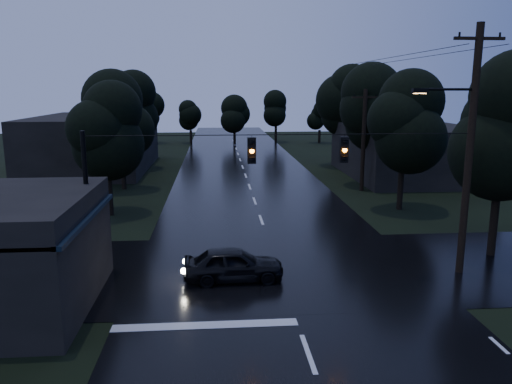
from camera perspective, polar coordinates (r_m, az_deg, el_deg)
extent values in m
cube|color=black|center=(38.81, -0.74, 0.57)|extent=(12.00, 120.00, 0.02)
cube|color=black|center=(21.52, 2.56, -8.76)|extent=(60.00, 9.00, 0.02)
cube|color=black|center=(18.09, -18.68, -2.75)|extent=(0.30, 7.00, 0.15)
cylinder|color=black|center=(15.93, -21.59, -11.39)|extent=(0.10, 0.10, 3.00)
cylinder|color=black|center=(21.39, -17.00, -5.17)|extent=(0.10, 0.10, 3.00)
cube|color=#EEA85F|center=(16.89, -19.90, -6.32)|extent=(0.06, 1.60, 0.50)
cube|color=#EEA85F|center=(19.40, -17.85, -3.87)|extent=(0.06, 1.20, 0.50)
cube|color=black|center=(45.45, 16.84, 4.52)|extent=(10.00, 14.00, 4.40)
cube|color=black|center=(49.59, -18.01, 5.36)|extent=(10.00, 16.00, 5.00)
cylinder|color=black|center=(21.64, 23.20, 4.08)|extent=(0.30, 0.30, 10.00)
cube|color=black|center=(21.57, 24.18, 15.72)|extent=(2.00, 0.12, 0.12)
cylinder|color=black|center=(21.00, 21.06, 10.89)|extent=(2.20, 0.10, 0.10)
cube|color=black|center=(20.55, 18.23, 10.94)|extent=(0.60, 0.25, 0.18)
cube|color=#FFB266|center=(20.55, 18.21, 10.66)|extent=(0.45, 0.18, 0.03)
cylinder|color=black|center=(37.78, 12.18, 5.75)|extent=(0.30, 0.30, 7.50)
cube|color=black|center=(37.60, 12.39, 10.53)|extent=(2.00, 0.12, 0.12)
cylinder|color=black|center=(20.14, -18.68, -1.89)|extent=(0.18, 0.18, 6.00)
cylinder|color=black|center=(19.24, 3.09, 6.56)|extent=(15.00, 0.03, 0.03)
cube|color=black|center=(19.18, -0.50, 4.76)|extent=(0.32, 0.25, 1.00)
sphere|color=orange|center=(19.03, -0.47, 4.71)|extent=(0.18, 0.18, 0.18)
cube|color=black|center=(19.77, 10.00, 4.79)|extent=(0.32, 0.25, 1.00)
sphere|color=orange|center=(19.62, 10.11, 4.74)|extent=(0.18, 0.18, 0.18)
cylinder|color=black|center=(25.22, 25.49, -3.49)|extent=(0.36, 0.36, 2.80)
sphere|color=black|center=(24.62, 26.19, 4.17)|extent=(4.48, 4.48, 4.48)
sphere|color=black|center=(24.51, 26.45, 6.95)|extent=(4.48, 4.48, 4.48)
sphere|color=black|center=(24.47, 26.70, 9.74)|extent=(4.48, 4.48, 4.48)
cylinder|color=black|center=(31.31, -16.37, -0.35)|extent=(0.36, 0.36, 2.45)
sphere|color=black|center=(30.85, -16.69, 5.06)|extent=(3.92, 3.92, 3.92)
sphere|color=black|center=(30.76, -16.81, 7.00)|extent=(3.92, 3.92, 3.92)
sphere|color=black|center=(30.70, -16.93, 8.95)|extent=(3.92, 3.92, 3.92)
cylinder|color=black|center=(39.13, -14.92, 2.21)|extent=(0.36, 0.36, 2.62)
sphere|color=black|center=(38.75, -15.17, 6.86)|extent=(4.20, 4.20, 4.20)
sphere|color=black|center=(38.68, -15.26, 8.52)|extent=(4.20, 4.20, 4.20)
sphere|color=black|center=(38.64, -15.35, 10.19)|extent=(4.20, 4.20, 4.20)
cylinder|color=black|center=(48.98, -13.59, 4.24)|extent=(0.36, 0.36, 2.80)
sphere|color=black|center=(48.67, -13.78, 8.21)|extent=(4.48, 4.48, 4.48)
sphere|color=black|center=(48.62, -13.85, 9.62)|extent=(4.48, 4.48, 4.48)
sphere|color=black|center=(48.59, -13.92, 11.03)|extent=(4.48, 4.48, 4.48)
cylinder|color=black|center=(32.74, 16.16, 0.33)|extent=(0.36, 0.36, 2.62)
sphere|color=black|center=(32.29, 16.49, 5.89)|extent=(4.20, 4.20, 4.20)
sphere|color=black|center=(32.20, 16.60, 7.88)|extent=(4.20, 4.20, 4.20)
sphere|color=black|center=(32.15, 16.72, 9.87)|extent=(4.20, 4.20, 4.20)
cylinder|color=black|center=(40.36, 13.00, 2.72)|extent=(0.36, 0.36, 2.80)
sphere|color=black|center=(39.98, 13.22, 7.53)|extent=(4.48, 4.48, 4.48)
sphere|color=black|center=(39.92, 13.30, 9.25)|extent=(4.48, 4.48, 4.48)
sphere|color=black|center=(39.89, 13.39, 10.97)|extent=(4.48, 4.48, 4.48)
cylinder|color=black|center=(50.03, 10.23, 4.63)|extent=(0.36, 0.36, 2.97)
sphere|color=black|center=(49.72, 10.39, 8.77)|extent=(4.76, 4.76, 4.76)
sphere|color=black|center=(49.67, 10.44, 10.24)|extent=(4.76, 4.76, 4.76)
sphere|color=black|center=(49.66, 10.50, 11.71)|extent=(4.76, 4.76, 4.76)
imported|color=black|center=(20.08, -2.57, -8.23)|extent=(4.01, 1.71, 1.35)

